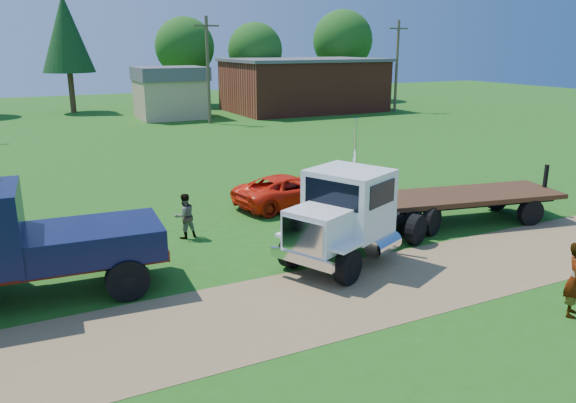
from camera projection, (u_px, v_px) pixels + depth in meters
name	position (u px, v px, depth m)	size (l,w,h in m)	color
ground	(408.00, 280.00, 16.57)	(140.00, 140.00, 0.00)	#1D5913
dirt_track	(408.00, 280.00, 16.57)	(120.00, 4.20, 0.01)	brown
white_semi_tractor	(351.00, 215.00, 17.79)	(7.36, 5.03, 4.42)	black
navy_truck	(8.00, 244.00, 14.83)	(7.52, 3.06, 3.20)	maroon
orange_pickup	(289.00, 190.00, 24.05)	(2.24, 4.86, 1.35)	red
flatbed_trailer	(458.00, 200.00, 21.74)	(8.40, 3.94, 2.07)	#362111
spectator_a	(575.00, 279.00, 14.21)	(0.72, 0.47, 1.97)	#999999
spectator_b	(185.00, 216.00, 20.00)	(0.79, 0.62, 1.64)	#999999
brick_building	(304.00, 85.00, 58.03)	(15.40, 10.40, 5.30)	maroon
tan_shed	(171.00, 92.00, 52.03)	(6.20, 5.40, 4.70)	tan
utility_poles	(208.00, 68.00, 47.98)	(42.20, 0.28, 9.00)	#463928
tree_row	(177.00, 46.00, 60.14)	(54.74, 9.06, 11.46)	#392317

